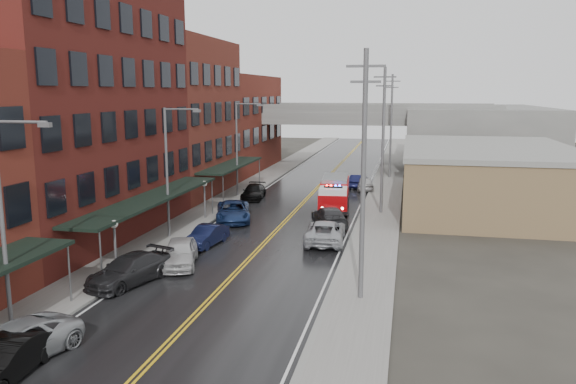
{
  "coord_description": "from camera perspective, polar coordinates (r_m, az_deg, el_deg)",
  "views": [
    {
      "loc": [
        9.2,
        -11.23,
        10.07
      ],
      "look_at": [
        0.96,
        27.21,
        3.0
      ],
      "focal_mm": 35.0,
      "sensor_mm": 36.0,
      "label": 1
    }
  ],
  "objects": [
    {
      "name": "overpass",
      "position": [
        73.92,
        4.97,
        6.99
      ],
      "size": [
        40.0,
        10.0,
        7.5
      ],
      "color": "slate",
      "rests_on": "ground"
    },
    {
      "name": "parked_car_right_1",
      "position": [
        42.45,
        4.23,
        -2.52
      ],
      "size": [
        3.7,
        5.56,
        1.5
      ],
      "primitive_type": "imported",
      "rotation": [
        0.0,
        0.0,
        3.48
      ],
      "color": "#28292B",
      "rests_on": "ground"
    },
    {
      "name": "awning_2",
      "position": [
        54.82,
        -5.73,
        2.72
      ],
      "size": [
        2.6,
        13.0,
        3.09
      ],
      "color": "black",
      "rests_on": "ground"
    },
    {
      "name": "parked_car_left_4",
      "position": [
        33.5,
        -10.94,
        -6.07
      ],
      "size": [
        3.18,
        5.03,
        1.59
      ],
      "primitive_type": "imported",
      "rotation": [
        0.0,
        0.0,
        0.3
      ],
      "color": "#B6B6B6",
      "rests_on": "ground"
    },
    {
      "name": "street_lamp_0",
      "position": [
        25.33,
        -26.67,
        -2.03
      ],
      "size": [
        2.64,
        0.22,
        9.0
      ],
      "color": "#59595B",
      "rests_on": "ground"
    },
    {
      "name": "parked_car_left_3",
      "position": [
        31.14,
        -15.81,
        -7.61
      ],
      "size": [
        3.56,
        5.6,
        1.51
      ],
      "primitive_type": "imported",
      "rotation": [
        0.0,
        0.0,
        -0.3
      ],
      "color": "black",
      "rests_on": "ground"
    },
    {
      "name": "utility_pole_0",
      "position": [
        26.58,
        7.67,
        1.96
      ],
      "size": [
        1.8,
        0.24,
        12.0
      ],
      "color": "#59595B",
      "rests_on": "ground"
    },
    {
      "name": "parked_car_left_7",
      "position": [
        53.22,
        -3.52,
        0.01
      ],
      "size": [
        2.34,
        4.82,
        1.35
      ],
      "primitive_type": "imported",
      "rotation": [
        0.0,
        0.0,
        0.1
      ],
      "color": "black",
      "rests_on": "ground"
    },
    {
      "name": "parked_car_left_6",
      "position": [
        44.28,
        -5.59,
        -1.98
      ],
      "size": [
        4.09,
        6.06,
        1.54
      ],
      "primitive_type": "imported",
      "rotation": [
        0.0,
        0.0,
        0.3
      ],
      "color": "navy",
      "rests_on": "ground"
    },
    {
      "name": "brick_building_c",
      "position": [
        56.47,
        -11.49,
        7.39
      ],
      "size": [
        9.0,
        15.0,
        15.0
      ],
      "primitive_type": "cube",
      "color": "maroon",
      "rests_on": "ground"
    },
    {
      "name": "right_far_block",
      "position": [
        81.93,
        18.32,
        5.44
      ],
      "size": [
        18.0,
        30.0,
        8.0
      ],
      "primitive_type": "cube",
      "color": "slate",
      "rests_on": "ground"
    },
    {
      "name": "street_lamp_1",
      "position": [
        38.9,
        -11.9,
        2.76
      ],
      "size": [
        2.64,
        0.22,
        9.0
      ],
      "color": "#59595B",
      "rests_on": "ground"
    },
    {
      "name": "globe_lamp_1",
      "position": [
        32.33,
        -17.21,
        -4.16
      ],
      "size": [
        0.44,
        0.44,
        3.12
      ],
      "color": "#59595B",
      "rests_on": "ground"
    },
    {
      "name": "curb_left",
      "position": [
        44.95,
        -7.52,
        -2.74
      ],
      "size": [
        0.3,
        160.0,
        0.15
      ],
      "primitive_type": "cube",
      "color": "gray",
      "rests_on": "ground"
    },
    {
      "name": "curb_right",
      "position": [
        42.58,
        6.99,
        -3.46
      ],
      "size": [
        0.3,
        160.0,
        0.15
      ],
      "primitive_type": "cube",
      "color": "gray",
      "rests_on": "ground"
    },
    {
      "name": "parked_car_right_2",
      "position": [
        58.34,
        7.82,
        0.86
      ],
      "size": [
        2.22,
        4.3,
        1.4
      ],
      "primitive_type": "imported",
      "rotation": [
        0.0,
        0.0,
        3.28
      ],
      "color": "silver",
      "rests_on": "ground"
    },
    {
      "name": "awning_1",
      "position": [
        38.74,
        -13.65,
        -0.63
      ],
      "size": [
        2.6,
        18.0,
        3.09
      ],
      "color": "black",
      "rests_on": "ground"
    },
    {
      "name": "parked_car_left_1",
      "position": [
        22.97,
        -26.78,
        -15.03
      ],
      "size": [
        1.72,
        4.35,
        1.41
      ],
      "primitive_type": "imported",
      "rotation": [
        0.0,
        0.0,
        0.05
      ],
      "color": "black",
      "rests_on": "ground"
    },
    {
      "name": "sidewalk_left",
      "position": [
        45.52,
        -9.48,
        -2.63
      ],
      "size": [
        3.0,
        160.0,
        0.15
      ],
      "primitive_type": "cube",
      "color": "slate",
      "rests_on": "ground"
    },
    {
      "name": "fire_truck",
      "position": [
        48.31,
        4.74,
        -0.08
      ],
      "size": [
        3.52,
        7.65,
        2.73
      ],
      "rotation": [
        0.0,
        0.0,
        0.09
      ],
      "color": "#A0070A",
      "rests_on": "ground"
    },
    {
      "name": "tan_building",
      "position": [
        52.23,
        19.45,
        1.28
      ],
      "size": [
        14.0,
        22.0,
        5.0
      ],
      "primitive_type": "cube",
      "color": "olive",
      "rests_on": "ground"
    },
    {
      "name": "utility_pole_2",
      "position": [
        66.37,
        10.43,
        6.78
      ],
      "size": [
        1.8,
        0.24,
        12.0
      ],
      "color": "#59595B",
      "rests_on": "ground"
    },
    {
      "name": "parked_car_right_3",
      "position": [
        59.98,
        7.17,
        1.13
      ],
      "size": [
        1.78,
        4.34,
        1.4
      ],
      "primitive_type": "imported",
      "rotation": [
        0.0,
        0.0,
        3.07
      ],
      "color": "#0E1134",
      "rests_on": "ground"
    },
    {
      "name": "utility_pole_1",
      "position": [
        46.43,
        9.64,
        5.4
      ],
      "size": [
        1.8,
        0.24,
        12.0
      ],
      "color": "#59595B",
      "rests_on": "ground"
    },
    {
      "name": "road",
      "position": [
        43.43,
        -0.46,
        -3.2
      ],
      "size": [
        11.0,
        160.0,
        0.02
      ],
      "primitive_type": "cube",
      "color": "black",
      "rests_on": "ground"
    },
    {
      "name": "parked_car_right_0",
      "position": [
        37.93,
        3.8,
        -4.03
      ],
      "size": [
        2.92,
        5.66,
        1.53
      ],
      "primitive_type": "imported",
      "rotation": [
        0.0,
        0.0,
        3.21
      ],
      "color": "#A2A4AA",
      "rests_on": "ground"
    },
    {
      "name": "parked_car_left_2",
      "position": [
        24.06,
        -26.18,
        -13.75
      ],
      "size": [
        3.68,
        5.69,
        1.46
      ],
      "primitive_type": "imported",
      "rotation": [
        0.0,
        0.0,
        -0.26
      ],
      "color": "gray",
      "rests_on": "ground"
    },
    {
      "name": "globe_lamp_2",
      "position": [
        44.76,
        -8.49,
        0.1
      ],
      "size": [
        0.44,
        0.44,
        3.12
      ],
      "color": "#59595B",
      "rests_on": "ground"
    },
    {
      "name": "brick_building_far",
      "position": [
        72.91,
        -5.93,
        6.94
      ],
      "size": [
        9.0,
        20.0,
        12.0
      ],
      "primitive_type": "cube",
      "color": "maroon",
      "rests_on": "ground"
    },
    {
      "name": "brick_building_b",
      "position": [
        40.98,
        -21.42,
        8.0
      ],
      "size": [
        9.0,
        20.0,
        18.0
      ],
      "primitive_type": "cube",
      "color": "#511915",
      "rests_on": "ground"
    },
    {
      "name": "parked_car_left_5",
      "position": [
        37.56,
        -8.26,
        -4.41
      ],
      "size": [
        2.0,
        4.21,
        1.33
      ],
      "primitive_type": "imported",
      "rotation": [
        0.0,
        0.0,
        -0.15
      ],
      "color": "black",
      "rests_on": "ground"
    },
    {
      "name": "street_lamp_2",
      "position": [
        53.82,
        -4.98,
        4.95
      ],
      "size": [
        2.64,
        0.22,
        9.0
      ],
      "color": "#59595B",
      "rests_on": "ground"
    },
    {
      "name": "sidewalk_right",
      "position": [
        42.47,
        9.22,
        -3.55
      ],
      "size": [
        3.0,
        160.0,
        0.15
      ],
      "primitive_type": "cube",
      "color": "slate",
      "rests_on": "ground"
    }
  ]
}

